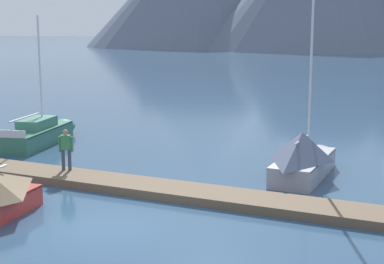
{
  "coord_description": "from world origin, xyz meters",
  "views": [
    {
      "loc": [
        10.23,
        -13.87,
        6.02
      ],
      "look_at": [
        0.0,
        6.0,
        2.0
      ],
      "focal_mm": 54.05,
      "sensor_mm": 36.0,
      "label": 1
    }
  ],
  "objects": [
    {
      "name": "sailboat_mid_dock_port",
      "position": [
        3.76,
        8.82,
        0.9
      ],
      "size": [
        2.06,
        6.09,
        8.91
      ],
      "color": "#93939E",
      "rests_on": "ground"
    },
    {
      "name": "dock",
      "position": [
        0.0,
        4.0,
        0.15
      ],
      "size": [
        29.22,
        3.08,
        0.3
      ],
      "color": "brown",
      "rests_on": "ground"
    },
    {
      "name": "sailboat_nearest_berth",
      "position": [
        -10.74,
        9.36,
        0.56
      ],
      "size": [
        3.45,
        7.12,
        6.69
      ],
      "color": "#336B56",
      "rests_on": "ground"
    },
    {
      "name": "ground_plane",
      "position": [
        0.0,
        0.0,
        0.0
      ],
      "size": [
        700.0,
        700.0,
        0.0
      ],
      "primitive_type": "plane",
      "color": "#2D4C6B"
    },
    {
      "name": "person_on_dock",
      "position": [
        -4.85,
        4.21,
        1.26
      ],
      "size": [
        0.53,
        0.38,
        1.69
      ],
      "color": "#384256",
      "rests_on": "dock"
    }
  ]
}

